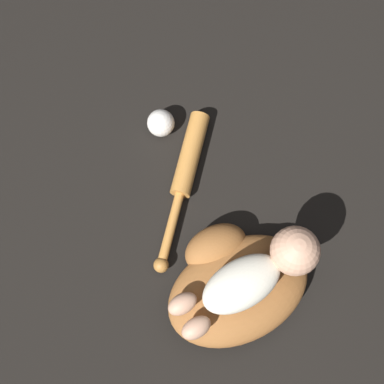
% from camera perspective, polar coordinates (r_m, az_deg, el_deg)
% --- Properties ---
extents(ground_plane, '(6.00, 6.00, 0.00)m').
position_cam_1_polar(ground_plane, '(1.42, 6.24, -11.25)').
color(ground_plane, black).
extents(baseball_glove, '(0.40, 0.33, 0.11)m').
position_cam_1_polar(baseball_glove, '(1.36, 4.55, -9.60)').
color(baseball_glove, '#935B2D').
rests_on(baseball_glove, ground).
extents(baby_figure, '(0.39, 0.13, 0.12)m').
position_cam_1_polar(baby_figure, '(1.27, 7.33, -8.46)').
color(baby_figure, silver).
rests_on(baby_figure, baseball_glove).
extents(baseball_bat, '(0.36, 0.34, 0.06)m').
position_cam_1_polar(baseball_bat, '(1.47, -0.66, 2.26)').
color(baseball_bat, '#C6843D').
rests_on(baseball_bat, ground).
extents(baseball, '(0.08, 0.08, 0.08)m').
position_cam_1_polar(baseball, '(1.51, -3.34, 7.36)').
color(baseball, white).
rests_on(baseball, ground).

